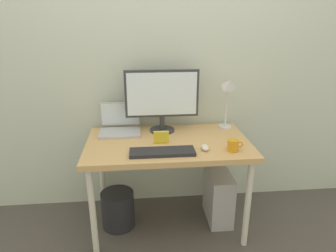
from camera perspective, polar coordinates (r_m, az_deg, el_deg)
ground_plane at (r=2.65m, az=0.00°, el=-17.69°), size 6.00×6.00×0.00m
back_wall at (r=2.53m, az=-0.92°, el=12.73°), size 4.40×0.04×2.60m
desk at (r=2.30m, az=0.00°, el=-4.45°), size 1.20×0.71×0.73m
monitor at (r=2.39m, az=-1.14°, el=5.40°), size 0.58×0.20×0.49m
laptop at (r=2.47m, az=-8.91°, el=0.21°), size 0.32×0.26×0.23m
desk_lamp at (r=2.48m, az=11.19°, el=6.30°), size 0.11×0.16×0.44m
keyboard at (r=2.07m, az=-1.06°, el=-4.85°), size 0.44×0.14×0.02m
mouse at (r=2.14m, az=6.90°, el=-3.98°), size 0.06×0.09×0.03m
coffee_mug at (r=2.15m, az=12.03°, el=-3.55°), size 0.11×0.08×0.08m
photo_frame at (r=2.23m, az=-1.28°, el=-2.06°), size 0.11×0.02×0.09m
computer_tower at (r=2.63m, az=9.35°, el=-12.75°), size 0.18×0.36×0.42m
wastebasket at (r=2.58m, az=-9.29°, el=-15.02°), size 0.26×0.26×0.30m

